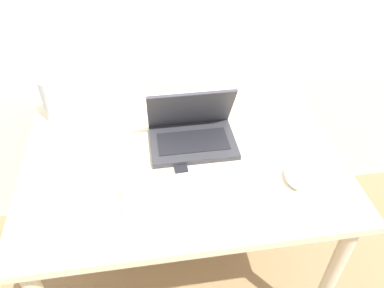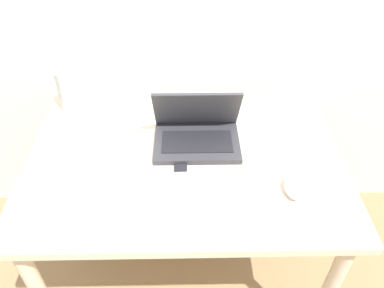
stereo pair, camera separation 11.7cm
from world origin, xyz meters
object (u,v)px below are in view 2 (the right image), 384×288
(vase, at_px, (69,82))
(laptop, at_px, (197,131))
(mp3_player, at_px, (181,171))
(keyboard, at_px, (186,191))
(mouse, at_px, (293,187))

(vase, bearing_deg, laptop, -23.75)
(vase, relative_size, mp3_player, 4.44)
(laptop, xyz_separation_m, keyboard, (-0.04, -0.25, -0.04))
(mp3_player, bearing_deg, mouse, -15.04)
(mouse, bearing_deg, mp3_player, 164.96)
(keyboard, distance_m, mp3_player, 0.09)
(laptop, height_order, vase, vase)
(keyboard, xyz_separation_m, vase, (-0.44, 0.46, 0.11))
(mouse, height_order, mp3_player, mouse)
(mp3_player, bearing_deg, keyboard, -79.09)
(laptop, distance_m, vase, 0.53)
(mouse, bearing_deg, keyboard, 179.97)
(laptop, xyz_separation_m, mp3_player, (-0.06, -0.15, -0.04))
(laptop, distance_m, mouse, 0.38)
(keyboard, height_order, mouse, mouse)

